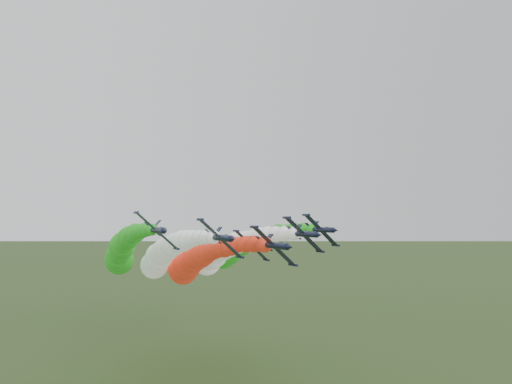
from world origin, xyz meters
TOP-DOWN VIEW (x-y plane):
  - jet_lead at (0.33, 55.62)m, footprint 15.63×85.65m
  - jet_inner_left at (-7.90, 58.77)m, footprint 15.27×85.29m
  - jet_inner_right at (10.84, 62.40)m, footprint 15.71×85.72m
  - jet_outer_left at (-16.88, 69.64)m, footprint 15.64×85.66m
  - jet_outer_right at (20.17, 70.61)m, footprint 15.26×85.27m
  - jet_trail at (7.88, 80.21)m, footprint 14.89×84.91m

SIDE VIEW (x-z plane):
  - jet_trail at x=7.88m, z-range 23.46..42.44m
  - jet_lead at x=0.33m, z-range 24.10..43.82m
  - jet_inner_left at x=-7.90m, z-range 26.03..45.39m
  - jet_inner_right at x=10.84m, z-range 25.84..45.63m
  - jet_outer_right at x=20.17m, z-range 26.67..46.01m
  - jet_outer_left at x=-16.88m, z-range 26.70..46.43m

